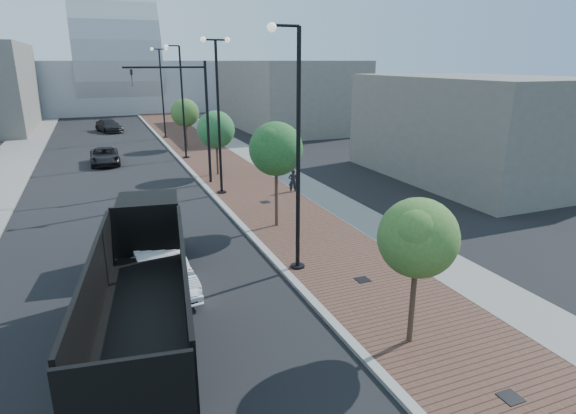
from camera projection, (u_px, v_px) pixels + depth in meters
name	position (u px, v px, depth m)	size (l,w,h in m)	color
sidewalk	(205.00, 145.00, 46.45)	(7.00, 140.00, 0.12)	#4C2D23
concrete_strip	(231.00, 143.00, 47.42)	(2.40, 140.00, 0.13)	slate
curb	(168.00, 147.00, 45.19)	(0.30, 140.00, 0.14)	gray
west_sidewalk	(14.00, 157.00, 40.53)	(4.00, 140.00, 0.12)	slate
dump_truck	(148.00, 265.00, 16.06)	(4.10, 13.51, 3.20)	black
white_sedan	(160.00, 268.00, 17.11)	(1.67, 4.77, 1.57)	white
dark_car_mid	(105.00, 156.00, 37.94)	(2.18, 4.72, 1.31)	black
dark_car_far	(109.00, 126.00, 55.27)	(2.01, 4.95, 1.44)	black
pedestrian	(293.00, 181.00, 29.55)	(0.56, 0.37, 1.54)	black
streetlight_1	(295.00, 163.00, 17.55)	(1.44, 0.56, 9.21)	black
streetlight_2	(219.00, 116.00, 28.07)	(1.72, 0.56, 9.28)	black
streetlight_3	(182.00, 107.00, 38.79)	(1.44, 0.56, 9.21)	black
streetlight_4	(162.00, 92.00, 49.32)	(1.72, 0.56, 9.28)	black
traffic_mast	(193.00, 110.00, 30.36)	(5.09, 0.20, 8.00)	black
tree_0	(419.00, 238.00, 12.98)	(2.30, 2.23, 4.46)	#382619
tree_1	(277.00, 149.00, 22.53)	(2.60, 2.59, 5.27)	#382619
tree_2	(217.00, 130.00, 33.33)	(2.65, 2.64, 4.67)	#382619
tree_3	(185.00, 113.00, 43.95)	(2.61, 2.60, 4.67)	#382619
convention_center	(115.00, 73.00, 82.55)	(50.00, 30.00, 50.00)	#9C9FA6
commercial_block_ne	(285.00, 94.00, 58.63)	(12.00, 22.00, 8.00)	#68655D
commercial_block_e	(471.00, 128.00, 32.94)	(10.00, 16.00, 7.00)	#5D5B54
utility_cover_0	(511.00, 397.00, 11.52)	(0.50, 0.50, 0.02)	black
utility_cover_1	(363.00, 280.00, 17.71)	(0.50, 0.50, 0.02)	black
utility_cover_2	(265.00, 202.00, 27.45)	(0.50, 0.50, 0.02)	black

